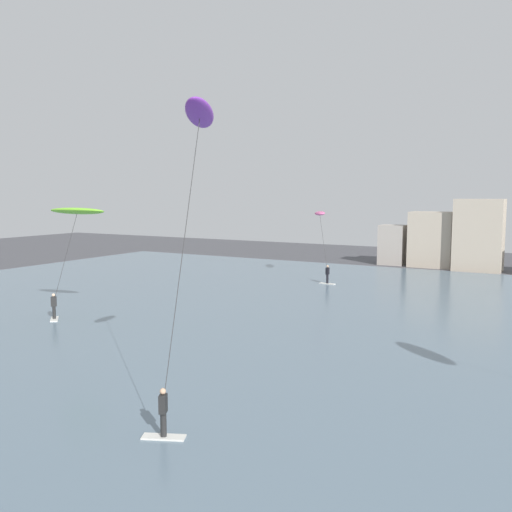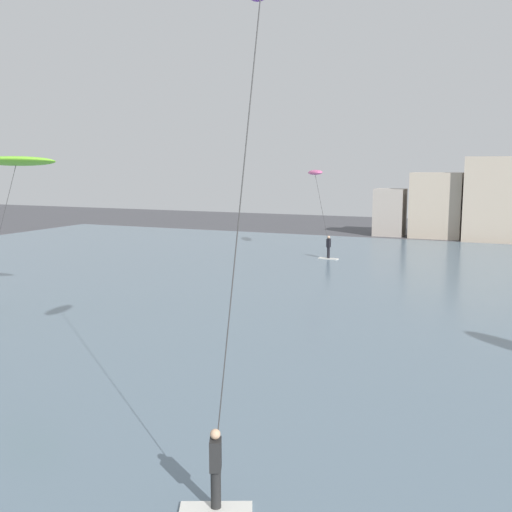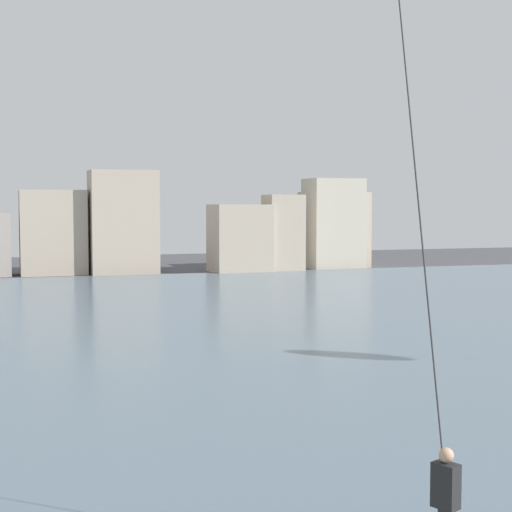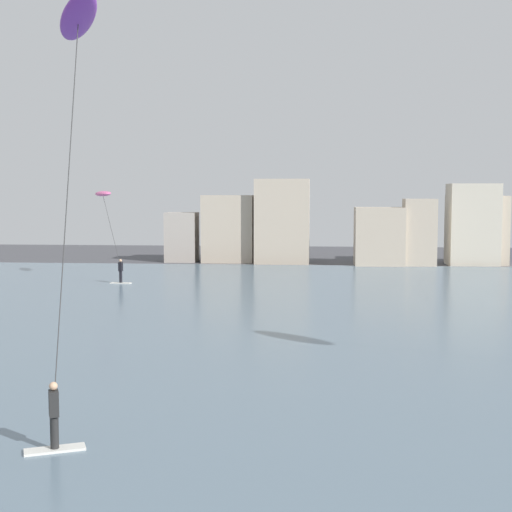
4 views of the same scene
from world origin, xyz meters
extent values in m
cube|color=slate|center=(0.00, 30.79, 0.05)|extent=(84.00, 52.00, 0.10)
cube|color=#A89E93|center=(-8.17, 59.99, 2.23)|extent=(2.78, 2.54, 4.46)
cube|color=#B7A893|center=(-3.91, 59.97, 3.00)|extent=(4.57, 3.12, 6.00)
cube|color=#B7A893|center=(0.96, 59.17, 3.71)|extent=(4.76, 3.16, 7.42)
cube|color=#B7A893|center=(9.29, 57.75, 2.49)|extent=(4.12, 3.72, 4.99)
cube|color=#B7A893|center=(12.64, 57.55, 2.86)|extent=(2.66, 2.52, 5.71)
cube|color=beige|center=(17.32, 58.92, 3.50)|extent=(4.16, 3.22, 6.99)
cube|color=#B7A893|center=(17.88, 60.01, 2.98)|extent=(4.92, 3.51, 5.96)
cube|color=silver|center=(-9.08, 42.98, 0.13)|extent=(1.44, 0.58, 0.06)
cylinder|color=black|center=(-9.08, 42.98, 0.55)|extent=(0.20, 0.20, 0.78)
cube|color=black|center=(-9.08, 42.98, 1.24)|extent=(0.25, 0.36, 0.60)
sphere|color=tan|center=(-9.08, 42.98, 1.65)|extent=(0.20, 0.20, 0.20)
cylinder|color=#333333|center=(-10.07, 44.39, 3.59)|extent=(2.01, 2.85, 4.81)
ellipsoid|color=pink|center=(-11.06, 45.80, 6.14)|extent=(2.25, 2.90, 0.49)
cube|color=silver|center=(-1.92, 11.66, 0.13)|extent=(1.46, 0.97, 0.06)
cylinder|color=black|center=(-1.92, 11.66, 0.55)|extent=(0.20, 0.20, 0.78)
cube|color=black|center=(-1.92, 11.66, 1.24)|extent=(0.34, 0.40, 0.60)
sphere|color=tan|center=(-1.92, 11.66, 1.65)|extent=(0.20, 0.20, 0.20)
cylinder|color=#333333|center=(-1.88, 12.71, 5.80)|extent=(0.10, 2.12, 9.22)
ellipsoid|color=purple|center=(-1.84, 13.76, 10.56)|extent=(2.03, 2.83, 1.08)
camera|label=1|loc=(9.06, -1.71, 7.88)|focal=38.94mm
camera|label=2|loc=(3.10, 2.05, 6.68)|focal=42.55mm
camera|label=3|loc=(-7.44, 2.89, 4.94)|focal=54.67mm
camera|label=4|loc=(4.25, -4.40, 6.12)|focal=50.75mm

